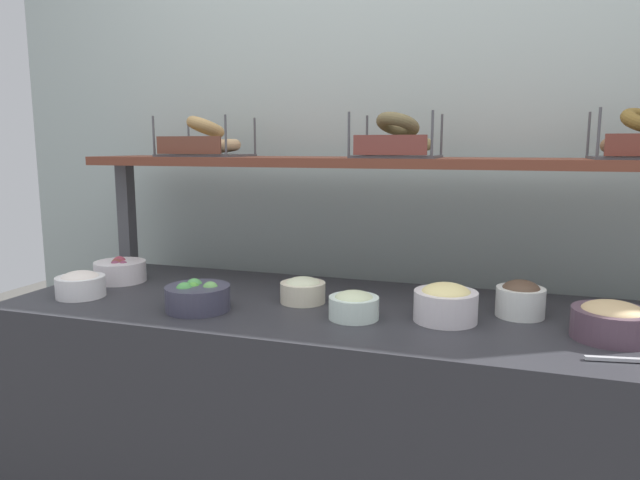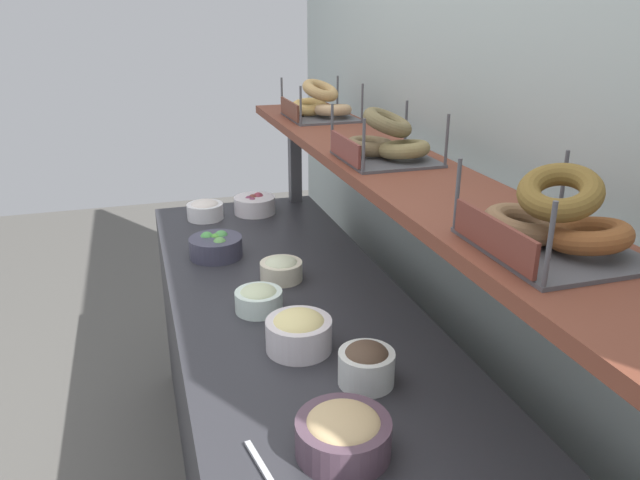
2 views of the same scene
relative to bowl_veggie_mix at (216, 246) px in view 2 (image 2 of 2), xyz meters
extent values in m
cube|color=#A6B4B0|center=(0.49, 0.72, 0.31)|extent=(3.42, 0.06, 2.40)
cube|color=#2D2D33|center=(0.49, 0.17, -0.46)|extent=(2.22, 0.70, 0.85)
cube|color=#4C4C51|center=(-0.56, 0.44, 0.16)|extent=(0.05, 0.05, 0.40)
cube|color=brown|center=(0.49, 0.44, 0.38)|extent=(2.18, 0.32, 0.03)
cylinder|color=#3E3D51|center=(0.00, 0.00, 0.00)|extent=(0.19, 0.19, 0.07)
sphere|color=#6BAC58|center=(0.04, 0.01, 0.02)|extent=(0.05, 0.05, 0.05)
sphere|color=#5AAC41|center=(-0.01, 0.00, 0.02)|extent=(0.04, 0.04, 0.04)
sphere|color=#54A852|center=(-0.03, -0.03, 0.02)|extent=(0.05, 0.05, 0.05)
sphere|color=#56A855|center=(-0.02, 0.02, 0.02)|extent=(0.05, 0.05, 0.05)
cylinder|color=#553E4D|center=(1.09, 0.10, 0.00)|extent=(0.19, 0.19, 0.07)
ellipsoid|color=tan|center=(1.09, 0.10, 0.03)|extent=(0.15, 0.15, 0.05)
cylinder|color=white|center=(0.45, 0.06, -0.01)|extent=(0.14, 0.14, 0.06)
ellipsoid|color=beige|center=(0.45, 0.06, 0.02)|extent=(0.11, 0.11, 0.04)
cylinder|color=white|center=(0.88, 0.23, 0.00)|extent=(0.13, 0.13, 0.08)
ellipsoid|color=brown|center=(0.88, 0.23, 0.04)|extent=(0.10, 0.10, 0.06)
cylinder|color=white|center=(-0.42, 0.01, -0.01)|extent=(0.15, 0.15, 0.06)
ellipsoid|color=white|center=(-0.42, 0.01, 0.02)|extent=(0.12, 0.12, 0.05)
cylinder|color=#EFE4C4|center=(0.26, 0.17, -0.01)|extent=(0.14, 0.14, 0.06)
ellipsoid|color=beige|center=(0.26, 0.17, 0.02)|extent=(0.11, 0.11, 0.04)
cylinder|color=white|center=(-0.44, 0.23, 0.00)|extent=(0.17, 0.17, 0.07)
sphere|color=brown|center=(-0.45, 0.22, 0.02)|extent=(0.04, 0.04, 0.04)
sphere|color=#AB4154|center=(-0.45, 0.25, 0.02)|extent=(0.05, 0.05, 0.05)
sphere|color=#893F5B|center=(-0.44, 0.20, 0.02)|extent=(0.04, 0.04, 0.04)
sphere|color=#973E5B|center=(-0.45, 0.24, 0.02)|extent=(0.04, 0.04, 0.04)
sphere|color=#8A3E5D|center=(-0.41, 0.21, 0.02)|extent=(0.03, 0.03, 0.03)
cylinder|color=white|center=(0.69, 0.12, 0.00)|extent=(0.17, 0.17, 0.08)
ellipsoid|color=#F8E492|center=(0.69, 0.12, 0.04)|extent=(0.13, 0.13, 0.06)
cube|color=#B7B7BC|center=(1.08, -0.07, -0.03)|extent=(0.14, 0.04, 0.01)
cube|color=#4C4C51|center=(-0.21, 0.45, 0.39)|extent=(0.29, 0.24, 0.01)
cylinder|color=#4C4C51|center=(-0.35, 0.33, 0.46)|extent=(0.01, 0.01, 0.14)
cylinder|color=#4C4C51|center=(-0.07, 0.33, 0.46)|extent=(0.01, 0.01, 0.14)
cylinder|color=#4C4C51|center=(-0.35, 0.56, 0.46)|extent=(0.01, 0.01, 0.14)
cylinder|color=#4C4C51|center=(-0.07, 0.56, 0.46)|extent=(0.01, 0.01, 0.14)
cube|color=brown|center=(-0.21, 0.33, 0.43)|extent=(0.25, 0.01, 0.06)
torus|color=tan|center=(-0.26, 0.42, 0.43)|extent=(0.19, 0.19, 0.06)
torus|color=tan|center=(-0.17, 0.49, 0.43)|extent=(0.17, 0.17, 0.06)
torus|color=tan|center=(-0.21, 0.45, 0.50)|extent=(0.20, 0.20, 0.09)
cube|color=#4C4C51|center=(0.49, 0.42, 0.39)|extent=(0.26, 0.24, 0.01)
cylinder|color=#4C4C51|center=(0.36, 0.31, 0.46)|extent=(0.01, 0.01, 0.14)
cylinder|color=#4C4C51|center=(0.61, 0.31, 0.46)|extent=(0.01, 0.01, 0.14)
cylinder|color=#4C4C51|center=(0.36, 0.54, 0.46)|extent=(0.01, 0.01, 0.14)
cylinder|color=#4C4C51|center=(0.61, 0.54, 0.46)|extent=(0.01, 0.01, 0.14)
cube|color=brown|center=(0.49, 0.30, 0.43)|extent=(0.22, 0.01, 0.06)
torus|color=brown|center=(0.44, 0.39, 0.42)|extent=(0.16, 0.16, 0.05)
torus|color=olive|center=(0.53, 0.46, 0.43)|extent=(0.19, 0.18, 0.06)
torus|color=brown|center=(0.49, 0.42, 0.49)|extent=(0.19, 0.20, 0.09)
cube|color=#4C4C51|center=(1.19, 0.44, 0.39)|extent=(0.28, 0.24, 0.01)
cylinder|color=#4C4C51|center=(1.06, 0.32, 0.46)|extent=(0.01, 0.01, 0.14)
cylinder|color=#4C4C51|center=(1.33, 0.32, 0.46)|extent=(0.01, 0.01, 0.14)
cylinder|color=#4C4C51|center=(1.06, 0.55, 0.46)|extent=(0.01, 0.01, 0.14)
cube|color=brown|center=(1.19, 0.32, 0.43)|extent=(0.24, 0.01, 0.06)
torus|color=brown|center=(1.14, 0.41, 0.43)|extent=(0.20, 0.20, 0.05)
torus|color=brown|center=(1.23, 0.47, 0.43)|extent=(0.19, 0.19, 0.06)
torus|color=brown|center=(1.19, 0.44, 0.50)|extent=(0.20, 0.20, 0.09)
camera|label=1|loc=(0.84, -1.42, 0.43)|focal=32.41mm
camera|label=2|loc=(2.01, -0.23, 0.79)|focal=34.15mm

